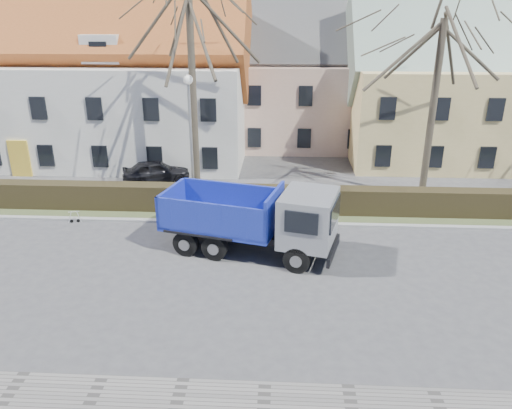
# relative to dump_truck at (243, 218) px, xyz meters

# --- Properties ---
(ground) EXTENTS (120.00, 120.00, 0.00)m
(ground) POSITION_rel_dump_truck_xyz_m (-1.03, -1.87, -1.47)
(ground) COLOR #414144
(curb_far) EXTENTS (80.00, 0.30, 0.12)m
(curb_far) POSITION_rel_dump_truck_xyz_m (-1.03, 2.73, -1.41)
(curb_far) COLOR gray
(curb_far) RESTS_ON ground
(grass_strip) EXTENTS (80.00, 3.00, 0.10)m
(grass_strip) POSITION_rel_dump_truck_xyz_m (-1.03, 4.33, -1.42)
(grass_strip) COLOR #3F4B2A
(grass_strip) RESTS_ON ground
(hedge) EXTENTS (60.00, 0.90, 1.30)m
(hedge) POSITION_rel_dump_truck_xyz_m (-1.03, 4.13, -0.82)
(hedge) COLOR black
(hedge) RESTS_ON ground
(building_white) EXTENTS (26.80, 10.80, 9.50)m
(building_white) POSITION_rel_dump_truck_xyz_m (-14.03, 14.13, 3.28)
(building_white) COLOR silver
(building_white) RESTS_ON ground
(building_pink) EXTENTS (10.80, 8.80, 8.00)m
(building_pink) POSITION_rel_dump_truck_xyz_m (2.97, 18.13, 2.53)
(building_pink) COLOR tan
(building_pink) RESTS_ON ground
(building_yellow) EXTENTS (18.80, 10.80, 8.50)m
(building_yellow) POSITION_rel_dump_truck_xyz_m (14.97, 15.13, 2.78)
(building_yellow) COLOR #DDC379
(building_yellow) RESTS_ON ground
(tree_1) EXTENTS (9.20, 9.20, 12.65)m
(tree_1) POSITION_rel_dump_truck_xyz_m (-3.03, 6.63, 4.85)
(tree_1) COLOR #3D362A
(tree_1) RESTS_ON ground
(tree_2) EXTENTS (8.00, 8.00, 11.00)m
(tree_2) POSITION_rel_dump_truck_xyz_m (8.97, 6.63, 4.03)
(tree_2) COLOR #3D362A
(tree_2) RESTS_ON ground
(dump_truck) EXTENTS (7.81, 4.49, 2.94)m
(dump_truck) POSITION_rel_dump_truck_xyz_m (0.00, 0.00, 0.00)
(dump_truck) COLOR #152496
(dump_truck) RESTS_ON ground
(streetlight) EXTENTS (0.52, 0.52, 6.61)m
(streetlight) POSITION_rel_dump_truck_xyz_m (-2.97, 5.13, 1.83)
(streetlight) COLOR #989898
(streetlight) RESTS_ON ground
(cart_frame) EXTENTS (0.77, 0.56, 0.64)m
(cart_frame) POSITION_rel_dump_truck_xyz_m (-8.37, 2.40, -1.15)
(cart_frame) COLOR silver
(cart_frame) RESTS_ON ground
(parked_car_a) EXTENTS (4.10, 2.67, 1.30)m
(parked_car_a) POSITION_rel_dump_truck_xyz_m (-5.72, 8.45, -0.82)
(parked_car_a) COLOR black
(parked_car_a) RESTS_ON ground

